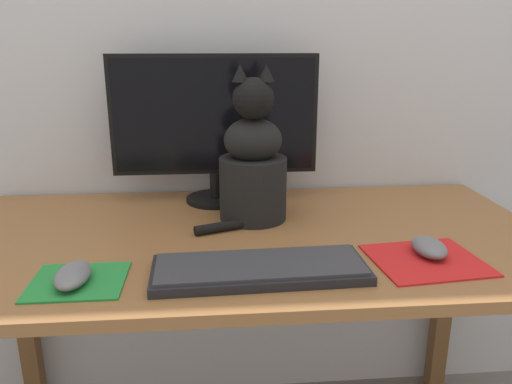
% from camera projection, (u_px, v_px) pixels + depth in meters
% --- Properties ---
extents(wall_back, '(7.00, 0.04, 2.50)m').
position_uv_depth(wall_back, '(237.00, 1.00, 1.37)').
color(wall_back, silver).
rests_on(wall_back, ground_plane).
extents(desk, '(1.40, 0.71, 0.71)m').
position_uv_depth(desk, '(248.00, 269.00, 1.19)').
color(desk, brown).
rests_on(desk, ground_plane).
extents(monitor, '(0.56, 0.17, 0.40)m').
position_uv_depth(monitor, '(215.00, 123.00, 1.34)').
color(monitor, black).
rests_on(monitor, desk).
extents(keyboard, '(0.42, 0.17, 0.02)m').
position_uv_depth(keyboard, '(260.00, 269.00, 0.96)').
color(keyboard, black).
rests_on(keyboard, desk).
extents(mousepad_left, '(0.17, 0.15, 0.00)m').
position_uv_depth(mousepad_left, '(78.00, 281.00, 0.93)').
color(mousepad_left, '#238438').
rests_on(mousepad_left, desk).
extents(mousepad_right, '(0.24, 0.21, 0.00)m').
position_uv_depth(mousepad_right, '(426.00, 260.00, 1.02)').
color(mousepad_right, red).
rests_on(mousepad_right, desk).
extents(computer_mouse_left, '(0.06, 0.11, 0.03)m').
position_uv_depth(computer_mouse_left, '(73.00, 275.00, 0.92)').
color(computer_mouse_left, slate).
rests_on(computer_mouse_left, mousepad_left).
extents(computer_mouse_right, '(0.06, 0.10, 0.03)m').
position_uv_depth(computer_mouse_right, '(429.00, 247.00, 1.04)').
color(computer_mouse_right, slate).
rests_on(computer_mouse_right, mousepad_right).
extents(cat, '(0.23, 0.20, 0.38)m').
position_uv_depth(cat, '(253.00, 164.00, 1.22)').
color(cat, black).
rests_on(cat, desk).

